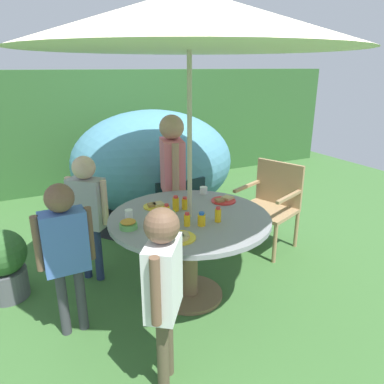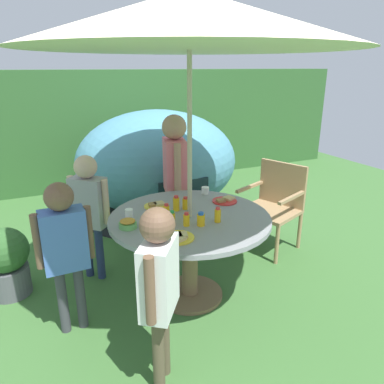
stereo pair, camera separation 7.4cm
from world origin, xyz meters
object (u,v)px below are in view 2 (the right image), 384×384
at_px(juice_bottle_mid_left, 201,220).
at_px(plate_near_right, 156,205).
at_px(child_in_pink_shirt, 175,166).
at_px(snack_bowl, 128,224).
at_px(child_in_blue_shirt, 64,240).
at_px(child_in_white_shirt, 159,277).
at_px(juice_bottle_front_edge, 167,212).
at_px(juice_bottle_far_left, 185,203).
at_px(cup_near, 129,213).
at_px(potted_plant, 7,260).
at_px(cup_far, 205,190).
at_px(plate_center_front, 225,200).
at_px(dome_tent, 157,161).
at_px(plate_back_edge, 179,237).
at_px(wooden_chair, 275,201).
at_px(juice_bottle_far_right, 172,218).
at_px(juice_bottle_mid_right, 186,220).
at_px(child_in_grey_shirt, 89,202).
at_px(juice_bottle_near_left, 218,215).

bearing_deg(juice_bottle_mid_left, plate_near_right, 108.70).
relative_size(child_in_pink_shirt, juice_bottle_mid_left, 13.48).
bearing_deg(snack_bowl, child_in_blue_shirt, -179.39).
xyz_separation_m(child_in_white_shirt, juice_bottle_front_edge, (0.34, 0.75, 0.06)).
height_order(juice_bottle_far_left, cup_near, juice_bottle_far_left).
relative_size(potted_plant, snack_bowl, 4.56).
xyz_separation_m(child_in_white_shirt, cup_near, (0.09, 0.91, 0.03)).
bearing_deg(plate_near_right, cup_far, 12.56).
relative_size(snack_bowl, plate_center_front, 0.62).
bearing_deg(dome_tent, cup_near, -114.05).
bearing_deg(juice_bottle_front_edge, juice_bottle_far_left, 32.15).
bearing_deg(plate_back_edge, plate_near_right, 84.51).
height_order(snack_bowl, plate_near_right, snack_bowl).
bearing_deg(juice_bottle_front_edge, cup_far, 37.20).
distance_m(wooden_chair, cup_far, 0.89).
bearing_deg(juice_bottle_mid_left, juice_bottle_far_right, 149.18).
relative_size(potted_plant, juice_bottle_mid_right, 5.77).
xyz_separation_m(child_in_grey_shirt, child_in_blue_shirt, (-0.28, -0.66, -0.01)).
xyz_separation_m(juice_bottle_far_right, juice_bottle_mid_right, (0.09, -0.07, -0.00)).
relative_size(dome_tent, juice_bottle_near_left, 18.61).
distance_m(child_in_grey_shirt, snack_bowl, 0.67).
distance_m(child_in_pink_shirt, juice_bottle_mid_right, 1.07).
relative_size(child_in_blue_shirt, snack_bowl, 8.61).
relative_size(child_in_white_shirt, juice_bottle_near_left, 9.70).
xyz_separation_m(juice_bottle_near_left, juice_bottle_front_edge, (-0.34, 0.21, 0.01)).
bearing_deg(juice_bottle_mid_right, juice_bottle_near_left, -8.38).
height_order(plate_center_front, juice_bottle_mid_right, juice_bottle_mid_right).
bearing_deg(juice_bottle_far_right, plate_center_front, 23.19).
height_order(dome_tent, plate_near_right, dome_tent).
relative_size(child_in_blue_shirt, plate_near_right, 6.24).
bearing_deg(plate_center_front, wooden_chair, 21.37).
relative_size(juice_bottle_far_right, cup_far, 1.56).
xyz_separation_m(plate_center_front, cup_far, (-0.06, 0.26, 0.02)).
height_order(snack_bowl, cup_far, snack_bowl).
bearing_deg(juice_bottle_mid_right, child_in_pink_shirt, 72.12).
relative_size(juice_bottle_mid_left, juice_bottle_mid_right, 1.00).
height_order(plate_center_front, cup_near, cup_near).
bearing_deg(juice_bottle_far_left, plate_near_right, 142.86).
bearing_deg(child_in_white_shirt, juice_bottle_front_edge, 11.39).
relative_size(wooden_chair, juice_bottle_mid_left, 8.56).
relative_size(child_in_pink_shirt, juice_bottle_mid_right, 13.53).
bearing_deg(potted_plant, juice_bottle_far_right, -32.63).
bearing_deg(cup_near, plate_back_edge, -67.57).
distance_m(juice_bottle_mid_left, cup_near, 0.58).
relative_size(wooden_chair, juice_bottle_far_left, 8.45).
height_order(potted_plant, juice_bottle_far_right, juice_bottle_far_right).
bearing_deg(wooden_chair, juice_bottle_near_left, -79.38).
bearing_deg(plate_center_front, child_in_pink_shirt, 105.65).
xyz_separation_m(snack_bowl, plate_near_right, (0.33, 0.32, -0.02)).
distance_m(child_in_white_shirt, juice_bottle_front_edge, 0.83).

